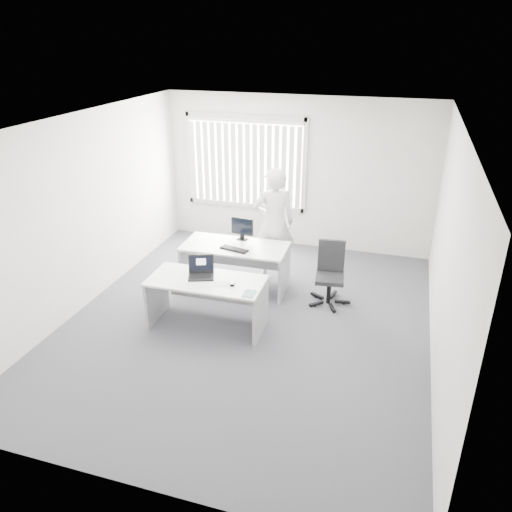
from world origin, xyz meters
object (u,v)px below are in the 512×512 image
(desk_far, at_px, (235,258))
(monitor, at_px, (242,229))
(desk_near, at_px, (207,293))
(laptop, at_px, (201,269))
(office_chair, at_px, (329,284))
(person, at_px, (274,224))

(desk_far, xyz_separation_m, monitor, (0.04, 0.26, 0.39))
(desk_near, xyz_separation_m, laptop, (-0.09, 0.04, 0.34))
(office_chair, relative_size, laptop, 2.78)
(desk_near, distance_m, office_chair, 1.93)
(desk_near, xyz_separation_m, desk_far, (0.00, 1.18, 0.02))
(desk_far, bearing_deg, office_chair, -1.70)
(laptop, height_order, monitor, monitor)
(person, distance_m, laptop, 1.85)
(office_chair, distance_m, person, 1.38)
(person, distance_m, monitor, 0.56)
(desk_near, xyz_separation_m, monitor, (0.04, 1.43, 0.41))
(desk_far, xyz_separation_m, office_chair, (1.51, -0.00, -0.24))
(desk_far, distance_m, person, 0.87)
(desk_near, bearing_deg, office_chair, 36.77)
(monitor, bearing_deg, desk_far, -92.38)
(person, bearing_deg, office_chair, 125.02)
(desk_far, relative_size, person, 0.89)
(office_chair, xyz_separation_m, laptop, (-1.60, -1.14, 0.56))
(desk_far, xyz_separation_m, person, (0.46, 0.62, 0.40))
(person, bearing_deg, desk_far, 29.23)
(person, height_order, monitor, person)
(desk_near, height_order, laptop, laptop)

